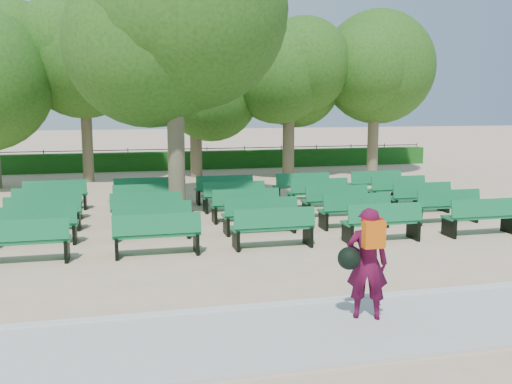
% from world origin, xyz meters
% --- Properties ---
extents(ground, '(120.00, 120.00, 0.00)m').
position_xyz_m(ground, '(0.00, 0.00, 0.00)').
color(ground, tan).
extents(paving, '(30.00, 2.20, 0.06)m').
position_xyz_m(paving, '(0.00, -7.40, 0.03)').
color(paving, '#BABAB5').
rests_on(paving, ground).
extents(curb, '(30.00, 0.12, 0.10)m').
position_xyz_m(curb, '(0.00, -6.25, 0.05)').
color(curb, silver).
rests_on(curb, ground).
extents(hedge, '(26.00, 0.70, 0.90)m').
position_xyz_m(hedge, '(0.00, 14.00, 0.45)').
color(hedge, '#185717').
rests_on(hedge, ground).
extents(fence, '(26.00, 0.10, 1.02)m').
position_xyz_m(fence, '(0.00, 14.40, 0.00)').
color(fence, black).
rests_on(fence, ground).
extents(tree_line, '(21.80, 6.80, 7.04)m').
position_xyz_m(tree_line, '(0.00, 10.00, 0.00)').
color(tree_line, '#2A5C18').
rests_on(tree_line, ground).
extents(bench_array, '(1.93, 0.66, 1.20)m').
position_xyz_m(bench_array, '(-0.02, 0.69, 0.10)').
color(bench_array, '#13703C').
rests_on(bench_array, ground).
extents(tree_among, '(5.77, 5.77, 7.69)m').
position_xyz_m(tree_among, '(-1.83, 1.57, 5.08)').
color(tree_among, brown).
rests_on(tree_among, ground).
extents(person, '(0.86, 0.61, 1.72)m').
position_xyz_m(person, '(0.14, -7.12, 0.95)').
color(person, '#4E0B29').
rests_on(person, ground).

